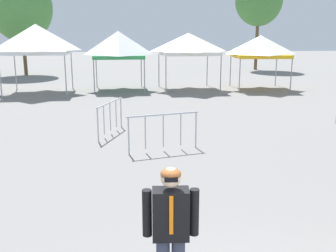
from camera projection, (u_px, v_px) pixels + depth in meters
canopy_tent_far_left at (36, 39)px, 21.06m from camera, size 3.57×3.57×3.74m
canopy_tent_behind_right at (118, 45)px, 22.27m from camera, size 3.00×3.00×3.38m
canopy_tent_behind_left at (188, 44)px, 22.40m from camera, size 3.40×3.40×3.27m
canopy_tent_behind_center at (260, 47)px, 22.66m from camera, size 3.24×3.24×3.13m
person_foreground at (171, 229)px, 4.48m from camera, size 0.65×0.27×1.78m
tree_behind_tents_left at (21, 7)px, 29.84m from camera, size 4.77×4.77×7.83m
tree_behind_tents_right at (259, 0)px, 34.30m from camera, size 4.17×4.17×8.45m
crowd_barrier_near_person at (110, 112)px, 12.66m from camera, size 0.73×2.00×1.08m
crowd_barrier_by_lift at (163, 125)px, 10.80m from camera, size 2.04×0.59×1.08m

